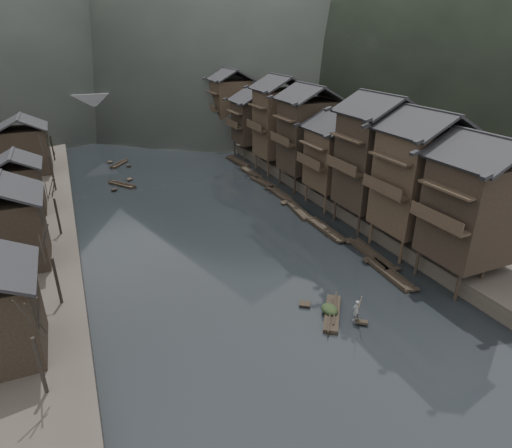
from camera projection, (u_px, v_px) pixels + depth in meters
water at (256, 277)px, 40.35m from camera, size 300.00×300.00×0.00m
right_bank at (335, 142)px, 86.20m from camera, size 40.00×200.00×1.80m
stilt_houses at (315, 129)px, 58.87m from camera, size 9.00×67.60×15.43m
left_houses at (14, 185)px, 47.33m from camera, size 8.10×53.20×8.73m
bare_trees at (48, 182)px, 47.69m from camera, size 3.52×59.48×7.05m
moored_sampans at (291, 202)px, 57.51m from camera, size 3.00×49.15×0.47m
midriver_boats at (142, 162)px, 75.50m from camera, size 17.94×27.67×0.44m
stone_bridge at (131, 108)px, 98.41m from camera, size 40.00×6.00×9.00m
hero_sampan at (332, 313)px, 34.83m from camera, size 4.00×4.99×0.44m
cargo_heap at (330, 306)px, 34.70m from camera, size 1.21×1.59×0.73m
boatman at (357, 308)px, 33.47m from camera, size 0.67×0.44×1.84m
bamboo_pole at (362, 278)px, 32.43m from camera, size 1.21×1.84×3.57m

